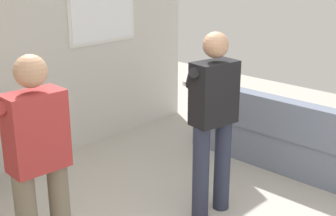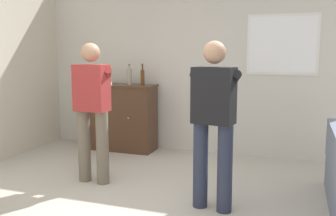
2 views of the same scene
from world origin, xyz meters
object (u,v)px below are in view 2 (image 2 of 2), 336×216
object	(u,v)px
person_standing_left	(93,106)
bottle_liquor_amber	(143,77)
person_standing_right	(214,117)
bottle_wine_green	(129,76)
sideboard_cabinet	(123,117)

from	to	relation	value
person_standing_left	bottle_liquor_amber	bearing A→B (deg)	90.23
person_standing_left	person_standing_right	bearing A→B (deg)	-11.42
bottle_wine_green	bottle_liquor_amber	bearing A→B (deg)	1.75
sideboard_cabinet	bottle_wine_green	xyz separation A→B (m)	(0.11, 0.01, 0.66)
sideboard_cabinet	bottle_wine_green	size ratio (longest dim) A/B	3.31
sideboard_cabinet	person_standing_right	size ratio (longest dim) A/B	0.64
bottle_wine_green	person_standing_left	xyz separation A→B (m)	(0.23, -1.53, -0.26)
bottle_wine_green	person_standing_left	size ratio (longest dim) A/B	0.19
person_standing_right	sideboard_cabinet	bearing A→B (deg)	135.93
bottle_liquor_amber	person_standing_left	world-z (taller)	person_standing_left
sideboard_cabinet	person_standing_right	distance (m)	2.65
bottle_liquor_amber	person_standing_left	xyz separation A→B (m)	(0.01, -1.53, -0.26)
bottle_liquor_amber	person_standing_right	bearing A→B (deg)	-50.04
sideboard_cabinet	person_standing_right	world-z (taller)	person_standing_right
bottle_wine_green	person_standing_right	xyz separation A→B (m)	(1.77, -1.84, -0.26)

